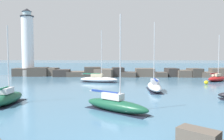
{
  "coord_description": "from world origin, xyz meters",
  "views": [
    {
      "loc": [
        -0.04,
        -11.41,
        5.47
      ],
      "look_at": [
        -2.94,
        33.7,
        2.64
      ],
      "focal_mm": 35.0,
      "sensor_mm": 36.0,
      "label": 1
    }
  ],
  "objects_px": {
    "lighthouse": "(28,46)",
    "mooring_buoy_orange_near": "(206,82)",
    "sailboat_moored_0": "(154,86)",
    "sailboat_moored_1": "(7,98)",
    "sailboat_moored_5": "(217,78)",
    "sailboat_moored_4": "(115,104)",
    "sailboat_moored_2": "(99,79)"
  },
  "relations": [
    {
      "from": "lighthouse",
      "to": "mooring_buoy_orange_near",
      "type": "xyz_separation_m",
      "value": [
        43.02,
        -15.81,
        -7.99
      ]
    },
    {
      "from": "sailboat_moored_0",
      "to": "mooring_buoy_orange_near",
      "type": "relative_size",
      "value": 11.21
    },
    {
      "from": "sailboat_moored_1",
      "to": "sailboat_moored_0",
      "type": "bearing_deg",
      "value": 31.33
    },
    {
      "from": "sailboat_moored_1",
      "to": "sailboat_moored_5",
      "type": "relative_size",
      "value": 0.88
    },
    {
      "from": "sailboat_moored_4",
      "to": "sailboat_moored_5",
      "type": "bearing_deg",
      "value": 52.72
    },
    {
      "from": "lighthouse",
      "to": "sailboat_moored_5",
      "type": "distance_m",
      "value": 48.98
    },
    {
      "from": "sailboat_moored_0",
      "to": "sailboat_moored_1",
      "type": "xyz_separation_m",
      "value": [
        -18.09,
        -11.02,
        0.01
      ]
    },
    {
      "from": "sailboat_moored_2",
      "to": "sailboat_moored_5",
      "type": "xyz_separation_m",
      "value": [
        25.73,
        3.16,
        0.01
      ]
    },
    {
      "from": "sailboat_moored_0",
      "to": "sailboat_moored_4",
      "type": "height_order",
      "value": "sailboat_moored_0"
    },
    {
      "from": "lighthouse",
      "to": "sailboat_moored_0",
      "type": "height_order",
      "value": "lighthouse"
    },
    {
      "from": "sailboat_moored_2",
      "to": "mooring_buoy_orange_near",
      "type": "relative_size",
      "value": 11.31
    },
    {
      "from": "lighthouse",
      "to": "sailboat_moored_4",
      "type": "relative_size",
      "value": 1.96
    },
    {
      "from": "sailboat_moored_2",
      "to": "sailboat_moored_4",
      "type": "xyz_separation_m",
      "value": [
        4.76,
        -24.39,
        0.02
      ]
    },
    {
      "from": "sailboat_moored_1",
      "to": "sailboat_moored_2",
      "type": "distance_m",
      "value": 23.32
    },
    {
      "from": "sailboat_moored_4",
      "to": "sailboat_moored_5",
      "type": "height_order",
      "value": "sailboat_moored_5"
    },
    {
      "from": "sailboat_moored_5",
      "to": "mooring_buoy_orange_near",
      "type": "distance_m",
      "value": 6.99
    },
    {
      "from": "lighthouse",
      "to": "sailboat_moored_5",
      "type": "height_order",
      "value": "lighthouse"
    },
    {
      "from": "sailboat_moored_4",
      "to": "mooring_buoy_orange_near",
      "type": "xyz_separation_m",
      "value": [
        16.72,
        22.02,
        -0.3
      ]
    },
    {
      "from": "sailboat_moored_5",
      "to": "sailboat_moored_4",
      "type": "bearing_deg",
      "value": -127.28
    },
    {
      "from": "sailboat_moored_5",
      "to": "mooring_buoy_orange_near",
      "type": "height_order",
      "value": "sailboat_moored_5"
    },
    {
      "from": "lighthouse",
      "to": "mooring_buoy_orange_near",
      "type": "height_order",
      "value": "lighthouse"
    },
    {
      "from": "sailboat_moored_1",
      "to": "sailboat_moored_4",
      "type": "xyz_separation_m",
      "value": [
        12.52,
        -2.4,
        -0.05
      ]
    },
    {
      "from": "sailboat_moored_0",
      "to": "sailboat_moored_5",
      "type": "relative_size",
      "value": 1.07
    },
    {
      "from": "lighthouse",
      "to": "sailboat_moored_2",
      "type": "distance_m",
      "value": 26.53
    },
    {
      "from": "sailboat_moored_5",
      "to": "mooring_buoy_orange_near",
      "type": "xyz_separation_m",
      "value": [
        -4.25,
        -5.54,
        -0.3
      ]
    },
    {
      "from": "sailboat_moored_1",
      "to": "sailboat_moored_5",
      "type": "xyz_separation_m",
      "value": [
        33.5,
        25.15,
        -0.06
      ]
    },
    {
      "from": "sailboat_moored_2",
      "to": "lighthouse",
      "type": "bearing_deg",
      "value": 148.06
    },
    {
      "from": "lighthouse",
      "to": "sailboat_moored_1",
      "type": "bearing_deg",
      "value": -68.75
    },
    {
      "from": "sailboat_moored_4",
      "to": "sailboat_moored_5",
      "type": "xyz_separation_m",
      "value": [
        20.97,
        27.56,
        -0.01
      ]
    },
    {
      "from": "lighthouse",
      "to": "sailboat_moored_4",
      "type": "distance_m",
      "value": 46.71
    },
    {
      "from": "sailboat_moored_2",
      "to": "mooring_buoy_orange_near",
      "type": "xyz_separation_m",
      "value": [
        21.48,
        -2.38,
        -0.28
      ]
    },
    {
      "from": "sailboat_moored_0",
      "to": "sailboat_moored_5",
      "type": "distance_m",
      "value": 20.91
    }
  ]
}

